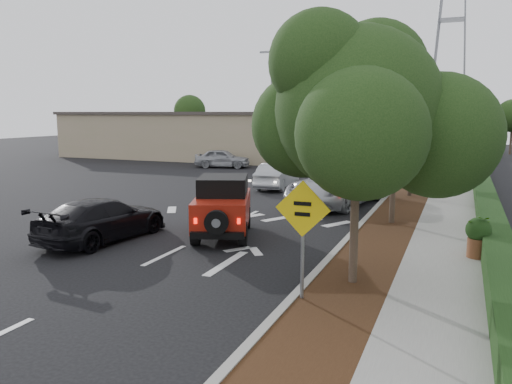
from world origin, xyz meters
The scene contains 19 objects.
ground centered at (0.00, 0.00, 0.00)m, with size 120.00×120.00×0.00m, color black.
curb centered at (4.60, 12.00, 0.07)m, with size 0.20×70.00×0.15m, color #9E9B93.
planting_strip centered at (5.60, 12.00, 0.06)m, with size 1.80×70.00×0.12m, color black.
sidewalk centered at (7.50, 12.00, 0.06)m, with size 2.00×70.00×0.12m, color gray.
hedge centered at (8.90, 12.00, 0.40)m, with size 0.80×70.00×0.80m, color black.
commercial_building centered at (-16.00, 30.00, 2.00)m, with size 22.00×12.00×4.00m, color #988D69.
transmission_tower centered at (6.00, 48.00, 0.00)m, with size 7.00×4.00×28.00m, color slate, non-canonical shape.
street_tree_near centered at (5.60, -0.50, 0.00)m, with size 3.80×3.80×5.92m, color black, non-canonical shape.
street_tree_mid centered at (5.60, 6.50, 0.00)m, with size 3.20×3.20×5.32m, color black, non-canonical shape.
street_tree_far centered at (5.60, 13.00, 0.00)m, with size 3.40×3.40×5.62m, color black, non-canonical shape.
light_pole_a centered at (-6.50, 26.00, 0.00)m, with size 2.00×0.22×9.00m, color slate, non-canonical shape.
light_pole_b centered at (-7.50, 38.00, 0.00)m, with size 2.00×0.22×9.00m, color slate, non-canonical shape.
red_jeep centered at (0.47, 2.92, 1.01)m, with size 2.88×4.07×1.99m.
silver_suv_ahead centered at (2.67, 9.98, 0.84)m, with size 2.77×6.01×1.67m, color #B3B5BB.
black_suv_oncoming centered at (-2.83, 0.79, 0.69)m, with size 1.94×4.77×1.38m, color black.
silver_sedan_oncoming centered at (-1.47, 13.58, 0.69)m, with size 1.46×4.20×1.38m, color #A7AAAF.
parked_suv centered at (-8.81, 21.68, 0.70)m, with size 1.66×4.12×1.40m, color #96989D.
speed_hump_sign centered at (4.80, -2.03, 1.79)m, with size 1.22×0.10×2.59m.
terracotta_planter centered at (8.40, 2.84, 0.81)m, with size 0.69×0.69×1.20m.
Camera 1 is at (7.84, -11.98, 4.13)m, focal length 35.00 mm.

